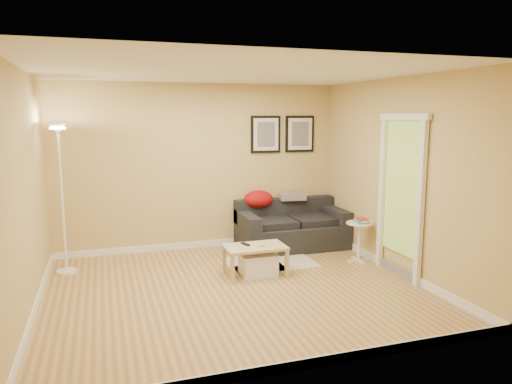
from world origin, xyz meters
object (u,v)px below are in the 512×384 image
Objects in this scene: storage_bin at (258,264)px; floor_lamp at (62,202)px; sofa at (292,225)px; coffee_table at (255,260)px; book_stack at (362,220)px; side_table at (359,242)px.

floor_lamp is (-2.44, 0.91, 0.82)m from storage_bin.
sofa is at bearing 3.73° from floor_lamp.
coffee_table is 1.66× the size of storage_bin.
coffee_table is (-0.98, -1.10, -0.17)m from sofa.
sofa is 1.23m from book_stack.
sofa is 1.49m from storage_bin.
coffee_table is 0.39× the size of floor_lamp.
side_table is at bearing -57.19° from sofa.
sofa is 1.18m from side_table.
book_stack reaches higher than side_table.
sofa is at bearing 122.81° from side_table.
coffee_table is 1.63m from side_table.
sofa is 3.44m from floor_lamp.
side_table is at bearing 4.87° from storage_bin.
coffee_table is at bearing 143.79° from storage_bin.
sofa reaches higher than storage_bin.
floor_lamp reaches higher than book_stack.
side_table reaches higher than coffee_table.
floor_lamp is (-4.02, 0.77, 0.68)m from side_table.
storage_bin is at bearing -175.13° from side_table.
sofa is at bearing 50.05° from storage_bin.
sofa is at bearing 128.77° from book_stack.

